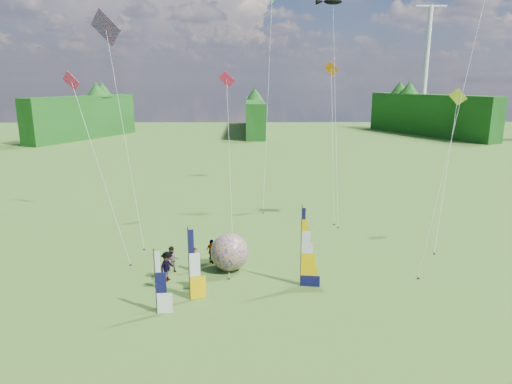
{
  "coord_description": "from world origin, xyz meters",
  "views": [
    {
      "loc": [
        -1.38,
        -20.9,
        11.61
      ],
      "look_at": [
        -1.0,
        4.0,
        5.5
      ],
      "focal_mm": 32.0,
      "sensor_mm": 36.0,
      "label": 1
    }
  ],
  "objects_px": {
    "feather_banner_main": "(301,248)",
    "side_banner_left": "(189,265)",
    "side_banner_far": "(155,283)",
    "kite_whale": "(336,98)",
    "spectator_a": "(195,260)",
    "spectator_b": "(172,259)",
    "bol_inflatable": "(230,252)",
    "camp_chair": "(194,279)",
    "spectator_c": "(167,266)",
    "spectator_d": "(212,251)"
  },
  "relations": [
    {
      "from": "bol_inflatable",
      "to": "kite_whale",
      "type": "relative_size",
      "value": 0.12
    },
    {
      "from": "side_banner_far",
      "to": "side_banner_left",
      "type": "bearing_deg",
      "value": 40.85
    },
    {
      "from": "spectator_a",
      "to": "spectator_b",
      "type": "bearing_deg",
      "value": 171.19
    },
    {
      "from": "bol_inflatable",
      "to": "camp_chair",
      "type": "distance_m",
      "value": 3.32
    },
    {
      "from": "spectator_d",
      "to": "spectator_a",
      "type": "bearing_deg",
      "value": 100.45
    },
    {
      "from": "bol_inflatable",
      "to": "kite_whale",
      "type": "distance_m",
      "value": 18.81
    },
    {
      "from": "spectator_c",
      "to": "kite_whale",
      "type": "bearing_deg",
      "value": -11.5
    },
    {
      "from": "side_banner_left",
      "to": "spectator_d",
      "type": "distance_m",
      "value": 5.3
    },
    {
      "from": "side_banner_left",
      "to": "spectator_a",
      "type": "distance_m",
      "value": 4.04
    },
    {
      "from": "camp_chair",
      "to": "kite_whale",
      "type": "bearing_deg",
      "value": 48.64
    },
    {
      "from": "feather_banner_main",
      "to": "camp_chair",
      "type": "relative_size",
      "value": 4.07
    },
    {
      "from": "feather_banner_main",
      "to": "spectator_b",
      "type": "relative_size",
      "value": 2.81
    },
    {
      "from": "spectator_a",
      "to": "feather_banner_main",
      "type": "bearing_deg",
      "value": -33.69
    },
    {
      "from": "spectator_d",
      "to": "kite_whale",
      "type": "distance_m",
      "value": 18.82
    },
    {
      "from": "bol_inflatable",
      "to": "kite_whale",
      "type": "xyz_separation_m",
      "value": [
        8.87,
        14.0,
        8.92
      ]
    },
    {
      "from": "feather_banner_main",
      "to": "side_banner_left",
      "type": "height_order",
      "value": "feather_banner_main"
    },
    {
      "from": "side_banner_left",
      "to": "kite_whale",
      "type": "relative_size",
      "value": 0.2
    },
    {
      "from": "side_banner_far",
      "to": "camp_chair",
      "type": "distance_m",
      "value": 3.46
    },
    {
      "from": "camp_chair",
      "to": "kite_whale",
      "type": "distance_m",
      "value": 21.99
    },
    {
      "from": "bol_inflatable",
      "to": "spectator_a",
      "type": "height_order",
      "value": "bol_inflatable"
    },
    {
      "from": "spectator_a",
      "to": "kite_whale",
      "type": "xyz_separation_m",
      "value": [
        11.01,
        14.16,
        9.34
      ]
    },
    {
      "from": "spectator_d",
      "to": "spectator_b",
      "type": "bearing_deg",
      "value": 77.91
    },
    {
      "from": "spectator_a",
      "to": "spectator_c",
      "type": "relative_size",
      "value": 0.85
    },
    {
      "from": "feather_banner_main",
      "to": "spectator_c",
      "type": "height_order",
      "value": "feather_banner_main"
    },
    {
      "from": "bol_inflatable",
      "to": "spectator_c",
      "type": "relative_size",
      "value": 1.31
    },
    {
      "from": "spectator_c",
      "to": "camp_chair",
      "type": "relative_size",
      "value": 1.56
    },
    {
      "from": "spectator_b",
      "to": "camp_chair",
      "type": "xyz_separation_m",
      "value": [
        1.63,
        -2.34,
        -0.26
      ]
    },
    {
      "from": "spectator_b",
      "to": "spectator_c",
      "type": "distance_m",
      "value": 1.22
    },
    {
      "from": "bol_inflatable",
      "to": "kite_whale",
      "type": "height_order",
      "value": "kite_whale"
    },
    {
      "from": "spectator_a",
      "to": "camp_chair",
      "type": "height_order",
      "value": "spectator_a"
    },
    {
      "from": "side_banner_far",
      "to": "feather_banner_main",
      "type": "bearing_deg",
      "value": 17.95
    },
    {
      "from": "side_banner_left",
      "to": "bol_inflatable",
      "type": "height_order",
      "value": "side_banner_left"
    },
    {
      "from": "spectator_a",
      "to": "bol_inflatable",
      "type": "bearing_deg",
      "value": -9.88
    },
    {
      "from": "bol_inflatable",
      "to": "camp_chair",
      "type": "bearing_deg",
      "value": -125.79
    },
    {
      "from": "side_banner_left",
      "to": "spectator_a",
      "type": "height_order",
      "value": "side_banner_left"
    },
    {
      "from": "feather_banner_main",
      "to": "spectator_a",
      "type": "distance_m",
      "value": 6.89
    },
    {
      "from": "feather_banner_main",
      "to": "spectator_c",
      "type": "bearing_deg",
      "value": -178.5
    },
    {
      "from": "spectator_b",
      "to": "spectator_a",
      "type": "bearing_deg",
      "value": 5.68
    },
    {
      "from": "spectator_a",
      "to": "spectator_b",
      "type": "distance_m",
      "value": 1.4
    },
    {
      "from": "feather_banner_main",
      "to": "spectator_a",
      "type": "xyz_separation_m",
      "value": [
        -6.32,
        2.23,
        -1.59
      ]
    },
    {
      "from": "spectator_d",
      "to": "camp_chair",
      "type": "bearing_deg",
      "value": 126.39
    },
    {
      "from": "side_banner_far",
      "to": "kite_whale",
      "type": "height_order",
      "value": "kite_whale"
    },
    {
      "from": "spectator_b",
      "to": "spectator_d",
      "type": "relative_size",
      "value": 1.03
    },
    {
      "from": "side_banner_far",
      "to": "camp_chair",
      "type": "xyz_separation_m",
      "value": [
        1.59,
        2.87,
        -1.12
      ]
    },
    {
      "from": "side_banner_far",
      "to": "bol_inflatable",
      "type": "relative_size",
      "value": 1.43
    },
    {
      "from": "feather_banner_main",
      "to": "kite_whale",
      "type": "bearing_deg",
      "value": 81.94
    },
    {
      "from": "side_banner_left",
      "to": "spectator_b",
      "type": "relative_size",
      "value": 2.39
    },
    {
      "from": "spectator_a",
      "to": "spectator_b",
      "type": "xyz_separation_m",
      "value": [
        -1.39,
        -0.13,
        0.07
      ]
    },
    {
      "from": "kite_whale",
      "to": "spectator_d",
      "type": "bearing_deg",
      "value": -125.61
    },
    {
      "from": "spectator_b",
      "to": "spectator_c",
      "type": "relative_size",
      "value": 0.93
    }
  ]
}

